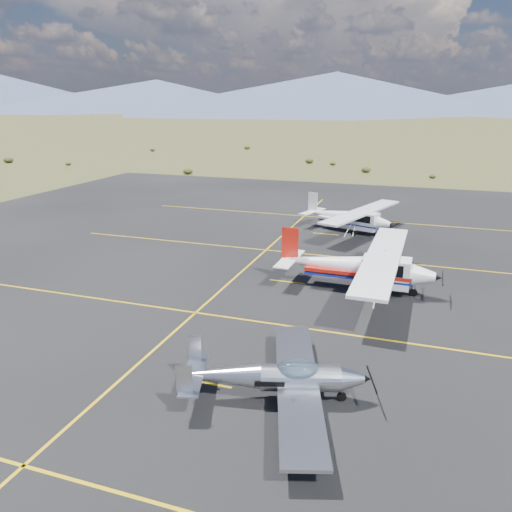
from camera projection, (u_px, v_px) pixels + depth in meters
The scene contains 5 objects.
ground at pixel (310, 352), 20.03m from camera, with size 1600.00×1600.00×0.00m, color #383D1C.
apron at pixel (340, 291), 26.35m from camera, with size 72.00×72.00×0.02m, color black.
aircraft_low_wing at pixel (279, 377), 16.50m from camera, with size 6.19×8.40×1.83m.
aircraft_cessna at pixel (358, 265), 26.17m from camera, with size 7.28×12.16×3.09m.
aircraft_plain at pixel (349, 216), 38.07m from camera, with size 7.32×10.45×2.68m.
Camera 1 is at (3.74, -17.72, 9.63)m, focal length 35.00 mm.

